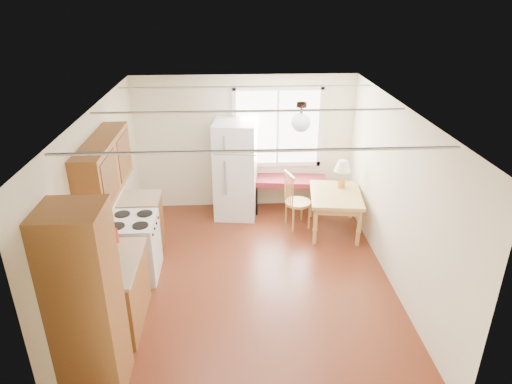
{
  "coord_description": "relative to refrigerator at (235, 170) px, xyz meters",
  "views": [
    {
      "loc": [
        -0.23,
        -5.55,
        3.9
      ],
      "look_at": [
        0.1,
        0.51,
        1.15
      ],
      "focal_mm": 32.0,
      "sensor_mm": 36.0,
      "label": 1
    }
  ],
  "objects": [
    {
      "name": "room_shell",
      "position": [
        0.19,
        -2.08,
        0.37
      ],
      "size": [
        4.6,
        5.6,
        2.62
      ],
      "color": "#4F1D10",
      "rests_on": "ground"
    },
    {
      "name": "kitchen_run",
      "position": [
        -1.53,
        -2.72,
        -0.04
      ],
      "size": [
        0.65,
        3.4,
        2.2
      ],
      "color": "brown",
      "rests_on": "ground"
    },
    {
      "name": "window_unit",
      "position": [
        0.79,
        0.39,
        0.67
      ],
      "size": [
        1.64,
        0.05,
        1.51
      ],
      "color": "white",
      "rests_on": "room_shell"
    },
    {
      "name": "pendant_light",
      "position": [
        0.89,
        -1.68,
        1.35
      ],
      "size": [
        0.26,
        0.26,
        0.4
      ],
      "color": "black",
      "rests_on": "room_shell"
    },
    {
      "name": "refrigerator",
      "position": [
        0.0,
        0.0,
        0.0
      ],
      "size": [
        0.81,
        0.81,
        1.77
      ],
      "rotation": [
        0.0,
        0.0,
        -0.12
      ],
      "color": "white",
      "rests_on": "ground"
    },
    {
      "name": "bench",
      "position": [
        0.96,
        0.14,
        -0.31
      ],
      "size": [
        1.46,
        0.7,
        0.65
      ],
      "rotation": [
        0.0,
        0.0,
        -0.13
      ],
      "color": "maroon",
      "rests_on": "ground"
    },
    {
      "name": "dining_table",
      "position": [
        1.69,
        -0.71,
        -0.28
      ],
      "size": [
        0.98,
        1.22,
        0.7
      ],
      "rotation": [
        0.0,
        0.0,
        -0.13
      ],
      "color": "#B28C44",
      "rests_on": "ground"
    },
    {
      "name": "chair",
      "position": [
        0.98,
        -0.56,
        -0.3
      ],
      "size": [
        0.49,
        0.48,
        1.02
      ],
      "rotation": [
        0.0,
        0.0,
        0.29
      ],
      "color": "#B28C44",
      "rests_on": "ground"
    },
    {
      "name": "table_lamp",
      "position": [
        1.83,
        -0.46,
        0.18
      ],
      "size": [
        0.28,
        0.28,
        0.49
      ],
      "rotation": [
        0.0,
        0.0,
        -0.07
      ],
      "color": "#B37B39",
      "rests_on": "dining_table"
    },
    {
      "name": "coffee_maker",
      "position": [
        -1.53,
        -3.01,
        0.15
      ],
      "size": [
        0.2,
        0.26,
        0.38
      ],
      "rotation": [
        0.0,
        0.0,
        -0.04
      ],
      "color": "black",
      "rests_on": "kitchen_run"
    },
    {
      "name": "kettle",
      "position": [
        -1.59,
        -2.48,
        0.12
      ],
      "size": [
        0.13,
        0.13,
        0.25
      ],
      "color": "red",
      "rests_on": "kitchen_run"
    }
  ]
}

